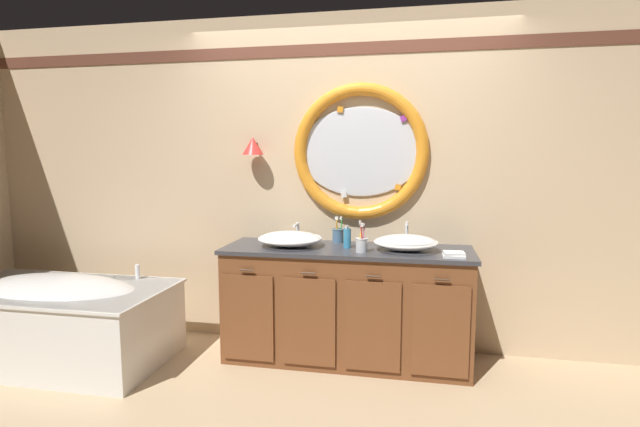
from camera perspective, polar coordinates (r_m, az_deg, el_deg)
ground_plane at (r=3.60m, az=1.64°, el=-18.19°), size 14.00×14.00×0.00m
back_wall_assembly at (r=3.84m, az=3.29°, el=3.90°), size 6.40×0.26×2.60m
vanity_counter at (r=3.67m, az=3.15°, el=-10.51°), size 1.81×0.62×0.85m
bathtub at (r=4.16m, az=-28.52°, el=-10.53°), size 1.65×0.89×0.66m
sink_basin_left at (r=3.62m, az=-3.53°, el=-2.98°), size 0.48×0.48×0.11m
sink_basin_right at (r=3.50m, az=10.03°, el=-3.37°), size 0.46×0.46×0.12m
faucet_set_left at (r=3.84m, az=-2.65°, el=-2.35°), size 0.22×0.15×0.15m
faucet_set_right at (r=3.72m, az=10.12°, el=-2.55°), size 0.22×0.15×0.18m
toothbrush_holder_left at (r=3.77m, az=2.11°, el=-2.52°), size 0.09×0.09×0.21m
toothbrush_holder_right at (r=3.41m, az=4.91°, el=-3.57°), size 0.09×0.09×0.22m
soap_dispenser at (r=3.56m, az=3.22°, el=-2.85°), size 0.06×0.06×0.17m
folded_hand_towel at (r=3.36m, az=15.44°, el=-4.67°), size 0.15×0.13×0.04m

